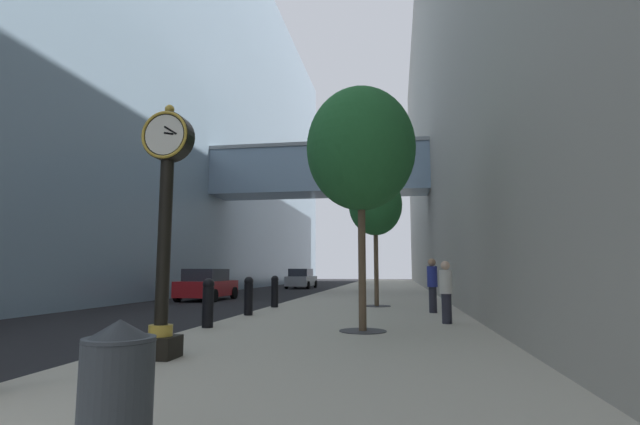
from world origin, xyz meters
TOP-DOWN VIEW (x-y plane):
  - ground_plane at (0.00, 27.00)m, footprint 110.00×110.00m
  - sidewalk_right at (3.59, 30.00)m, footprint 7.17×80.00m
  - building_block_left at (-11.84, 29.99)m, footprint 23.90×80.00m
  - building_block_right at (11.67, 30.00)m, footprint 9.00×80.00m
  - street_clock at (1.16, 5.54)m, footprint 0.84×0.55m
  - bollard_third at (0.31, 9.53)m, footprint 0.29×0.29m
  - bollard_fourth at (0.31, 12.78)m, footprint 0.29×0.29m
  - bollard_fifth at (0.31, 16.03)m, footprint 0.29×0.29m
  - street_tree_near at (4.16, 9.43)m, footprint 2.64×2.64m
  - street_tree_mid_near at (4.16, 17.17)m, footprint 2.15×2.15m
  - trash_bin at (2.94, 1.55)m, footprint 0.53×0.53m
  - pedestrian_walking at (6.27, 11.38)m, footprint 0.46×0.46m
  - pedestrian_by_clock at (6.14, 14.59)m, footprint 0.40×0.40m
  - car_red_near at (-4.81, 21.64)m, footprint 2.16×4.11m
  - car_silver_mid at (-3.26, 38.55)m, footprint 2.18×4.62m

SIDE VIEW (x-z plane):
  - ground_plane at x=0.00m, z-range 0.00..0.00m
  - sidewalk_right at x=3.59m, z-range 0.00..0.14m
  - trash_bin at x=2.94m, z-range 0.15..1.20m
  - bollard_third at x=0.31m, z-range 0.17..1.38m
  - bollard_fourth at x=0.31m, z-range 0.17..1.38m
  - bollard_fifth at x=0.31m, z-range 0.17..1.38m
  - car_red_near at x=-4.81m, z-range -0.02..1.60m
  - car_silver_mid at x=-3.26m, z-range -0.02..1.65m
  - pedestrian_walking at x=6.27m, z-range 0.19..1.85m
  - pedestrian_by_clock at x=6.14m, z-range 0.20..2.01m
  - street_clock at x=1.16m, z-range 0.34..4.58m
  - street_tree_mid_near at x=4.16m, z-range 1.51..6.80m
  - street_tree_near at x=4.16m, z-range 1.54..7.41m
  - building_block_right at x=11.67m, z-range 0.00..28.28m
  - building_block_left at x=-11.84m, z-range -0.05..30.29m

